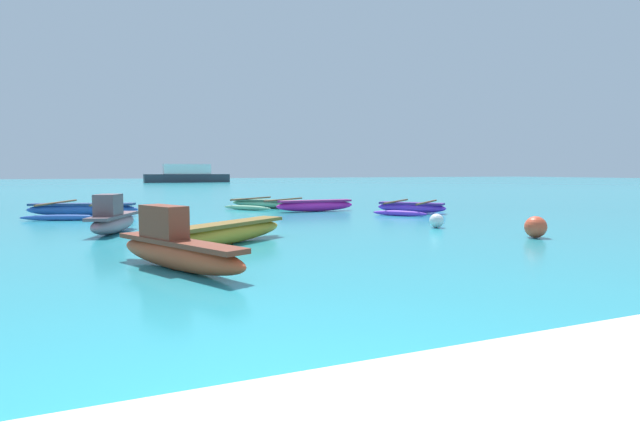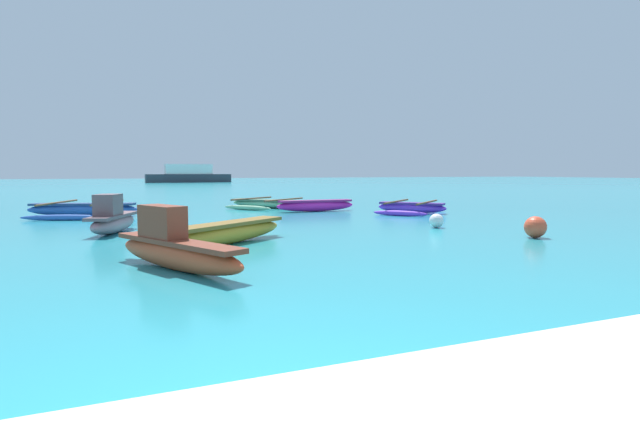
{
  "view_description": "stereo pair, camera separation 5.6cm",
  "coord_description": "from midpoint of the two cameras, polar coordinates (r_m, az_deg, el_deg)",
  "views": [
    {
      "loc": [
        -0.95,
        -2.38,
        1.61
      ],
      "look_at": [
        5.38,
        12.44,
        0.25
      ],
      "focal_mm": 28.0,
      "sensor_mm": 36.0,
      "label": 1
    },
    {
      "loc": [
        -0.9,
        -2.4,
        1.61
      ],
      "look_at": [
        5.38,
        12.44,
        0.25
      ],
      "focal_mm": 28.0,
      "sensor_mm": 36.0,
      "label": 2
    }
  ],
  "objects": [
    {
      "name": "moored_boat_0",
      "position": [
        22.2,
        -5.9,
        1.15
      ],
      "size": [
        3.96,
        3.83,
        0.43
      ],
      "rotation": [
        0.0,
        0.0,
        -0.92
      ],
      "color": "#79B588",
      "rests_on": "ground_plane"
    },
    {
      "name": "moored_boat_1",
      "position": [
        8.57,
        -16.16,
        -3.72
      ],
      "size": [
        1.85,
        3.31,
        1.04
      ],
      "rotation": [
        0.0,
        0.0,
        -1.14
      ],
      "color": "#C64825",
      "rests_on": "ground_plane"
    },
    {
      "name": "moored_boat_2",
      "position": [
        20.15,
        -0.43,
        0.97
      ],
      "size": [
        3.32,
        0.49,
        0.46
      ],
      "rotation": [
        0.0,
        0.0,
        -0.01
      ],
      "color": "#DA24A5",
      "rests_on": "ground_plane"
    },
    {
      "name": "moored_boat_3",
      "position": [
        19.9,
        -25.37,
        0.42
      ],
      "size": [
        3.88,
        4.16,
        0.53
      ],
      "rotation": [
        0.0,
        0.0,
        -0.33
      ],
      "color": "#2E56AD",
      "rests_on": "ground_plane"
    },
    {
      "name": "moored_boat_4",
      "position": [
        19.73,
        10.51,
        0.68
      ],
      "size": [
        3.75,
        3.63,
        0.47
      ],
      "rotation": [
        0.0,
        0.0,
        -0.86
      ],
      "color": "#7634D6",
      "rests_on": "ground_plane"
    },
    {
      "name": "moored_boat_5",
      "position": [
        14.09,
        -22.52,
        -0.62
      ],
      "size": [
        1.48,
        2.62,
        1.03
      ],
      "rotation": [
        0.0,
        0.0,
        1.21
      ],
      "color": "#A4737C",
      "rests_on": "ground_plane"
    },
    {
      "name": "moored_boat_6",
      "position": [
        11.23,
        -10.68,
        -2.13
      ],
      "size": [
        3.51,
        2.88,
        0.48
      ],
      "rotation": [
        0.0,
        0.0,
        0.65
      ],
      "color": "gold",
      "rests_on": "ground_plane"
    },
    {
      "name": "mooring_buoy_0",
      "position": [
        13.2,
        23.51,
        -1.43
      ],
      "size": [
        0.53,
        0.53,
        0.53
      ],
      "color": "#E54C2D",
      "rests_on": "ground_plane"
    },
    {
      "name": "mooring_buoy_1",
      "position": [
        14.68,
        13.27,
        -0.81
      ],
      "size": [
        0.4,
        0.4,
        0.4
      ],
      "color": "white",
      "rests_on": "ground_plane"
    },
    {
      "name": "distant_ferry",
      "position": [
        76.93,
        -14.77,
        4.28
      ],
      "size": [
        12.22,
        2.69,
        2.69
      ],
      "color": "#2D333D",
      "rests_on": "ground_plane"
    }
  ]
}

